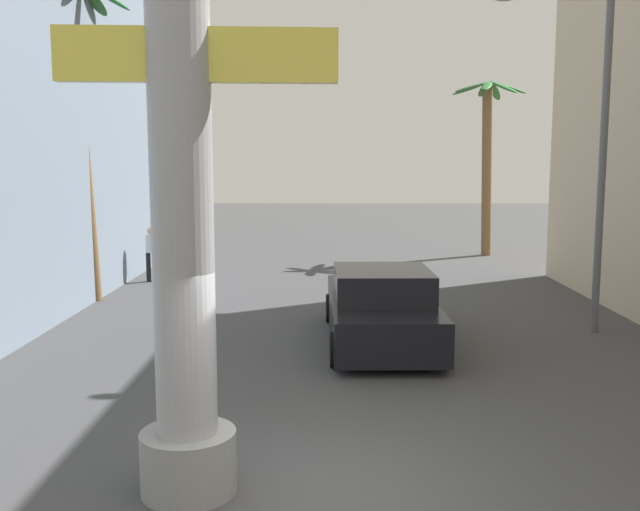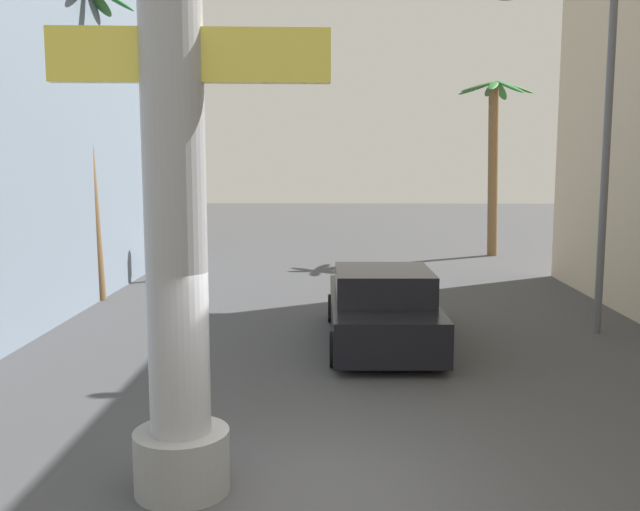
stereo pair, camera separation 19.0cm
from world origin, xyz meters
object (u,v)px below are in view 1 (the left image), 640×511
object	(u,v)px
palm_tree_mid_left	(82,118)
pedestrian_far_left	(151,250)
neon_sign_pole	(179,64)
palm_tree_far_right	(487,145)
car_lead	(381,309)
street_lamp	(586,126)

from	to	relation	value
palm_tree_mid_left	pedestrian_far_left	size ratio (longest dim) A/B	4.85
neon_sign_pole	palm_tree_far_right	bearing A→B (deg)	69.17
car_lead	pedestrian_far_left	xyz separation A→B (m)	(-6.50, 7.38, 0.28)
palm_tree_mid_left	street_lamp	bearing A→B (deg)	-15.40
palm_tree_far_right	pedestrian_far_left	xyz separation A→B (m)	(-11.59, -6.26, -3.31)
palm_tree_mid_left	car_lead	bearing A→B (deg)	-29.43
street_lamp	car_lead	bearing A→B (deg)	-167.86
car_lead	palm_tree_mid_left	world-z (taller)	palm_tree_mid_left
street_lamp	palm_tree_far_right	world-z (taller)	street_lamp
palm_tree_mid_left	palm_tree_far_right	bearing A→B (deg)	37.35
neon_sign_pole	palm_tree_mid_left	size ratio (longest dim) A/B	1.19
car_lead	palm_tree_mid_left	xyz separation A→B (m)	(-7.35, 4.15, 4.07)
neon_sign_pole	palm_tree_mid_left	world-z (taller)	neon_sign_pole
street_lamp	neon_sign_pole	bearing A→B (deg)	-132.49
palm_tree_mid_left	pedestrian_far_left	xyz separation A→B (m)	(0.85, 3.24, -3.80)
car_lead	pedestrian_far_left	bearing A→B (deg)	131.36
neon_sign_pole	pedestrian_far_left	bearing A→B (deg)	105.38
car_lead	pedestrian_far_left	size ratio (longest dim) A/B	3.13
palm_tree_far_right	pedestrian_far_left	size ratio (longest dim) A/B	4.04
street_lamp	palm_tree_mid_left	size ratio (longest dim) A/B	0.90
palm_tree_mid_left	pedestrian_far_left	world-z (taller)	palm_tree_mid_left
car_lead	palm_tree_mid_left	distance (m)	9.37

